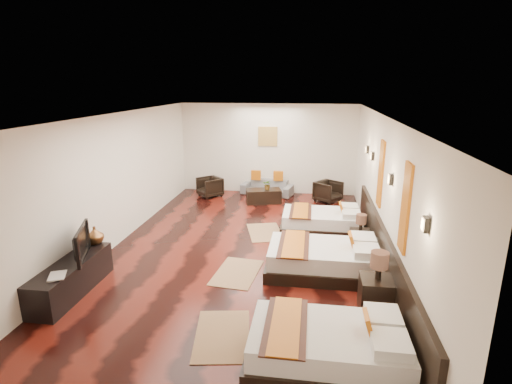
% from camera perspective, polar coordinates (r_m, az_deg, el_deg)
% --- Properties ---
extents(floor, '(5.50, 9.50, 0.01)m').
position_cam_1_polar(floor, '(8.34, -2.16, -8.66)').
color(floor, black).
rests_on(floor, ground).
extents(ceiling, '(5.50, 9.50, 0.01)m').
position_cam_1_polar(ceiling, '(7.63, -2.37, 10.90)').
color(ceiling, white).
rests_on(ceiling, floor).
extents(back_wall, '(5.50, 0.01, 2.80)m').
position_cam_1_polar(back_wall, '(12.47, 1.71, 6.23)').
color(back_wall, silver).
rests_on(back_wall, floor).
extents(left_wall, '(0.01, 9.50, 2.80)m').
position_cam_1_polar(left_wall, '(8.79, -20.20, 1.30)').
color(left_wall, silver).
rests_on(left_wall, floor).
extents(right_wall, '(0.01, 9.50, 2.80)m').
position_cam_1_polar(right_wall, '(7.86, 17.86, -0.08)').
color(right_wall, silver).
rests_on(right_wall, floor).
extents(headboard_panel, '(0.08, 6.60, 0.90)m').
position_cam_1_polar(headboard_panel, '(7.43, 17.92, -8.81)').
color(headboard_panel, black).
rests_on(headboard_panel, floor).
extents(bed_near, '(2.00, 1.25, 0.76)m').
position_cam_1_polar(bed_near, '(5.33, 10.55, -21.04)').
color(bed_near, black).
rests_on(bed_near, floor).
extents(bed_mid, '(2.09, 1.32, 0.80)m').
position_cam_1_polar(bed_mid, '(7.51, 9.90, -9.46)').
color(bed_mid, black).
rests_on(bed_mid, floor).
extents(bed_far, '(1.89, 1.19, 0.72)m').
position_cam_1_polar(bed_far, '(9.51, 9.58, -4.15)').
color(bed_far, black).
rests_on(bed_far, floor).
extents(nightstand_a, '(0.50, 0.50, 0.99)m').
position_cam_1_polar(nightstand_a, '(6.46, 17.02, -13.54)').
color(nightstand_a, black).
rests_on(nightstand_a, floor).
extents(nightstand_b, '(0.40, 0.40, 0.80)m').
position_cam_1_polar(nightstand_b, '(8.59, 14.75, -6.43)').
color(nightstand_b, black).
rests_on(nightstand_b, floor).
extents(jute_mat_near, '(0.94, 1.31, 0.01)m').
position_cam_1_polar(jute_mat_near, '(5.89, -4.87, -19.87)').
color(jute_mat_near, '#936F4B').
rests_on(jute_mat_near, floor).
extents(jute_mat_mid, '(0.87, 1.27, 0.01)m').
position_cam_1_polar(jute_mat_mid, '(7.50, -2.76, -11.52)').
color(jute_mat_mid, '#936F4B').
rests_on(jute_mat_mid, floor).
extents(jute_mat_far, '(1.05, 1.36, 0.01)m').
position_cam_1_polar(jute_mat_far, '(9.37, 1.31, -5.82)').
color(jute_mat_far, '#936F4B').
rests_on(jute_mat_far, floor).
extents(tv_console, '(0.50, 1.80, 0.55)m').
position_cam_1_polar(tv_console, '(7.40, -25.05, -11.15)').
color(tv_console, black).
rests_on(tv_console, floor).
extents(tv, '(0.45, 0.93, 0.54)m').
position_cam_1_polar(tv, '(7.29, -24.46, -6.76)').
color(tv, black).
rests_on(tv, tv_console).
extents(book, '(0.36, 0.40, 0.03)m').
position_cam_1_polar(book, '(6.89, -27.77, -10.83)').
color(book, black).
rests_on(book, tv_console).
extents(figurine, '(0.32, 0.32, 0.33)m').
position_cam_1_polar(figurine, '(7.86, -22.23, -5.79)').
color(figurine, brown).
rests_on(figurine, tv_console).
extents(sofa, '(1.70, 0.97, 0.47)m').
position_cam_1_polar(sofa, '(12.42, 1.60, 0.68)').
color(sofa, slate).
rests_on(sofa, floor).
extents(armchair_left, '(0.92, 0.92, 0.60)m').
position_cam_1_polar(armchair_left, '(12.29, -6.69, 0.74)').
color(armchair_left, black).
rests_on(armchair_left, floor).
extents(armchair_right, '(0.94, 0.93, 0.62)m').
position_cam_1_polar(armchair_right, '(11.85, 10.37, 0.07)').
color(armchair_right, black).
rests_on(armchair_right, floor).
extents(coffee_table, '(1.10, 0.75, 0.40)m').
position_cam_1_polar(coffee_table, '(11.58, 1.09, -0.59)').
color(coffee_table, black).
rests_on(coffee_table, floor).
extents(table_plant, '(0.30, 0.27, 0.30)m').
position_cam_1_polar(table_plant, '(11.48, 1.70, 1.07)').
color(table_plant, '#2B581D').
rests_on(table_plant, coffee_table).
extents(orange_panel_a, '(0.04, 0.40, 1.30)m').
position_cam_1_polar(orange_panel_a, '(5.99, 20.75, -2.15)').
color(orange_panel_a, '#D86014').
rests_on(orange_panel_a, right_wall).
extents(orange_panel_b, '(0.04, 0.40, 1.30)m').
position_cam_1_polar(orange_panel_b, '(8.08, 17.56, 2.54)').
color(orange_panel_b, '#D86014').
rests_on(orange_panel_b, right_wall).
extents(sconce_near, '(0.07, 0.12, 0.18)m').
position_cam_1_polar(sconce_near, '(4.92, 23.25, -4.32)').
color(sconce_near, black).
rests_on(sconce_near, right_wall).
extents(sconce_mid, '(0.07, 0.12, 0.18)m').
position_cam_1_polar(sconce_mid, '(6.98, 18.82, 1.74)').
color(sconce_mid, black).
rests_on(sconce_mid, right_wall).
extents(sconce_far, '(0.07, 0.12, 0.18)m').
position_cam_1_polar(sconce_far, '(9.11, 16.43, 5.00)').
color(sconce_far, black).
rests_on(sconce_far, right_wall).
extents(sconce_lounge, '(0.07, 0.12, 0.18)m').
position_cam_1_polar(sconce_lounge, '(9.99, 15.74, 5.94)').
color(sconce_lounge, black).
rests_on(sconce_lounge, right_wall).
extents(gold_artwork, '(0.60, 0.04, 0.60)m').
position_cam_1_polar(gold_artwork, '(12.39, 1.71, 8.04)').
color(gold_artwork, '#AD873F').
rests_on(gold_artwork, back_wall).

